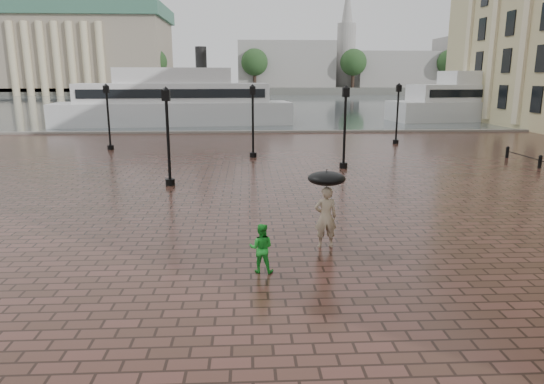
{
  "coord_description": "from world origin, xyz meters",
  "views": [
    {
      "loc": [
        -2.34,
        -12.46,
        4.92
      ],
      "look_at": [
        -1.59,
        2.43,
        1.4
      ],
      "focal_mm": 32.0,
      "sensor_mm": 36.0,
      "label": 1
    }
  ],
  "objects_px": {
    "street_lamps": "(259,121)",
    "child_pedestrian": "(261,248)",
    "adult_pedestrian": "(326,217)",
    "ferry_far": "(489,100)",
    "ferry_near": "(174,102)"
  },
  "relations": [
    {
      "from": "street_lamps",
      "to": "adult_pedestrian",
      "type": "relative_size",
      "value": 11.61
    },
    {
      "from": "street_lamps",
      "to": "ferry_near",
      "type": "height_order",
      "value": "ferry_near"
    },
    {
      "from": "child_pedestrian",
      "to": "ferry_near",
      "type": "xyz_separation_m",
      "value": [
        -8.06,
        41.07,
        1.79
      ]
    },
    {
      "from": "child_pedestrian",
      "to": "ferry_near",
      "type": "relative_size",
      "value": 0.05
    },
    {
      "from": "ferry_near",
      "to": "street_lamps",
      "type": "bearing_deg",
      "value": -75.4
    },
    {
      "from": "street_lamps",
      "to": "ferry_far",
      "type": "distance_m",
      "value": 38.65
    },
    {
      "from": "street_lamps",
      "to": "child_pedestrian",
      "type": "relative_size",
      "value": 16.48
    },
    {
      "from": "street_lamps",
      "to": "ferry_far",
      "type": "xyz_separation_m",
      "value": [
        27.85,
        26.8,
        0.01
      ]
    },
    {
      "from": "ferry_near",
      "to": "child_pedestrian",
      "type": "bearing_deg",
      "value": -84.7
    },
    {
      "from": "street_lamps",
      "to": "child_pedestrian",
      "type": "bearing_deg",
      "value": -91.32
    },
    {
      "from": "child_pedestrian",
      "to": "ferry_far",
      "type": "bearing_deg",
      "value": -112.33
    },
    {
      "from": "ferry_near",
      "to": "adult_pedestrian",
      "type": "bearing_deg",
      "value": -81.49
    },
    {
      "from": "child_pedestrian",
      "to": "ferry_near",
      "type": "bearing_deg",
      "value": -69.12
    },
    {
      "from": "adult_pedestrian",
      "to": "ferry_far",
      "type": "height_order",
      "value": "ferry_far"
    },
    {
      "from": "adult_pedestrian",
      "to": "street_lamps",
      "type": "bearing_deg",
      "value": -87.23
    }
  ]
}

